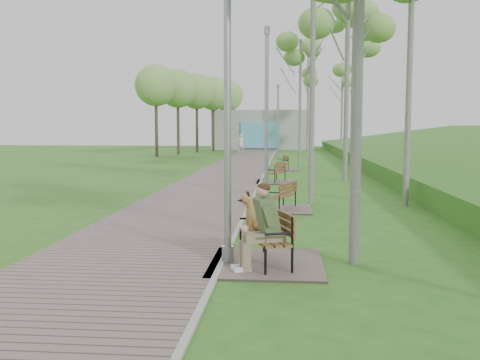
# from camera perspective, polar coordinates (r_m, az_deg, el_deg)

# --- Properties ---
(walkway) EXTENTS (3.50, 67.00, 0.04)m
(walkway) POSITION_cam_1_polar(r_m,az_deg,el_deg) (26.63, -1.13, 0.72)
(walkway) COLOR #71625B
(walkway) RESTS_ON ground
(kerb) EXTENTS (0.10, 67.00, 0.05)m
(kerb) POSITION_cam_1_polar(r_m,az_deg,el_deg) (26.50, 2.63, 0.70)
(kerb) COLOR #999993
(kerb) RESTS_ON ground
(building_north) EXTENTS (10.00, 5.20, 4.00)m
(building_north) POSITION_cam_1_polar(r_m,az_deg,el_deg) (55.91, 2.35, 5.36)
(building_north) COLOR #9E9E99
(building_north) RESTS_ON ground
(bench_main) EXTENTS (1.90, 2.11, 1.66)m
(bench_main) POSITION_cam_1_polar(r_m,az_deg,el_deg) (9.08, 2.28, -6.21)
(bench_main) COLOR #71625B
(bench_main) RESTS_ON ground
(bench_second) EXTENTS (1.59, 1.77, 0.98)m
(bench_second) POSITION_cam_1_polar(r_m,az_deg,el_deg) (15.10, 4.46, -2.54)
(bench_second) COLOR #71625B
(bench_second) RESTS_ON ground
(bench_third) EXTENTS (1.65, 1.84, 1.02)m
(bench_third) POSITION_cam_1_polar(r_m,az_deg,el_deg) (22.44, 3.84, 0.19)
(bench_third) COLOR #71625B
(bench_third) RESTS_ON ground
(bench_far) EXTENTS (1.57, 1.74, 0.96)m
(bench_far) POSITION_cam_1_polar(r_m,az_deg,el_deg) (29.00, 4.58, 1.42)
(bench_far) COLOR #71625B
(bench_far) RESTS_ON ground
(lamp_post_near) EXTENTS (0.21, 0.21, 5.31)m
(lamp_post_near) POSITION_cam_1_polar(r_m,az_deg,el_deg) (8.97, -1.34, 6.62)
(lamp_post_near) COLOR #93959A
(lamp_post_near) RESTS_ON ground
(lamp_post_second) EXTENTS (0.22, 0.22, 5.60)m
(lamp_post_second) POSITION_cam_1_polar(r_m,az_deg,el_deg) (17.85, 2.84, 6.60)
(lamp_post_second) COLOR #93959A
(lamp_post_second) RESTS_ON ground
(lamp_post_third) EXTENTS (0.21, 0.21, 5.49)m
(lamp_post_third) POSITION_cam_1_polar(r_m,az_deg,el_deg) (40.76, 4.04, 6.02)
(lamp_post_third) COLOR #93959A
(lamp_post_third) RESTS_ON ground
(lamp_post_far) EXTENTS (0.19, 0.19, 5.03)m
(lamp_post_far) POSITION_cam_1_polar(r_m,az_deg,el_deg) (51.81, 4.12, 5.72)
(lamp_post_far) COLOR #93959A
(lamp_post_far) RESTS_ON ground
(pedestrian_near) EXTENTS (0.72, 0.61, 1.68)m
(pedestrian_near) POSITION_cam_1_polar(r_m,az_deg,el_deg) (48.45, 0.07, 3.94)
(pedestrian_near) COLOR white
(pedestrian_near) RESTS_ON ground
(birch_mid_c) EXTENTS (2.83, 2.83, 9.46)m
(birch_mid_c) POSITION_cam_1_polar(r_m,az_deg,el_deg) (24.20, 11.47, 17.73)
(birch_mid_c) COLOR silver
(birch_mid_c) RESTS_ON ground
(birch_far_b) EXTENTS (2.34, 2.34, 7.55)m
(birch_far_b) POSITION_cam_1_polar(r_m,az_deg,el_deg) (31.19, 6.47, 12.29)
(birch_far_b) COLOR silver
(birch_far_b) RESTS_ON ground
(birch_far_c) EXTENTS (2.82, 2.82, 10.13)m
(birch_far_c) POSITION_cam_1_polar(r_m,az_deg,el_deg) (35.40, 12.01, 14.72)
(birch_far_c) COLOR silver
(birch_far_c) RESTS_ON ground
(birch_distant_a) EXTENTS (2.39, 2.39, 8.88)m
(birch_distant_a) POSITION_cam_1_polar(r_m,az_deg,el_deg) (41.13, 7.31, 12.14)
(birch_distant_a) COLOR silver
(birch_distant_a) RESTS_ON ground
(birch_distant_b) EXTENTS (2.32, 2.32, 8.11)m
(birch_distant_b) POSITION_cam_1_polar(r_m,az_deg,el_deg) (47.31, 10.87, 10.50)
(birch_distant_b) COLOR silver
(birch_distant_b) RESTS_ON ground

